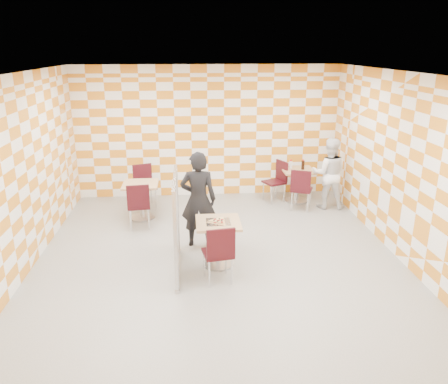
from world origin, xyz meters
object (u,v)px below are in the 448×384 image
sport_bottle (291,164)px  man_white (329,173)px  empty_table (141,195)px  chair_empty_near (139,203)px  chair_empty_far (144,182)px  chair_second_side (278,178)px  main_table (218,236)px  partition (176,225)px  soda_bottle (303,165)px  man_dark (198,200)px  chair_second_front (301,187)px  chair_main_front (219,250)px  second_table (297,180)px

sport_bottle → man_white: bearing=-39.1°
empty_table → chair_empty_near: (0.01, -0.57, 0.04)m
empty_table → chair_empty_far: 0.76m
chair_second_side → chair_empty_far: bearing=-178.5°
empty_table → chair_empty_far: size_ratio=0.81×
main_table → partition: 0.73m
man_white → soda_bottle: man_white is taller
main_table → man_dark: bearing=110.5°
chair_empty_far → partition: size_ratio=0.60×
chair_second_front → chair_empty_near: size_ratio=1.00×
chair_second_front → partition: size_ratio=0.60×
main_table → man_white: 3.57m
main_table → chair_second_side: bearing=62.4°
chair_second_front → soda_bottle: soda_bottle is taller
empty_table → chair_main_front: chair_main_front is taller
chair_main_front → empty_table: bearing=116.9°
second_table → chair_empty_far: bearing=-179.9°
main_table → chair_second_side: 3.36m
partition → man_white: (3.21, 2.63, -0.02)m
soda_bottle → empty_table: bearing=-167.8°
second_table → chair_second_front: chair_second_front is taller
man_white → second_table: bearing=-26.9°
chair_empty_far → partition: (0.78, -3.07, 0.25)m
chair_second_side → soda_bottle: 0.63m
man_dark → soda_bottle: man_dark is taller
chair_second_front → soda_bottle: size_ratio=4.02×
partition → soda_bottle: size_ratio=6.74×
chair_main_front → soda_bottle: (2.13, 3.51, 0.31)m
man_white → chair_empty_far: bearing=5.3°
chair_second_side → chair_second_front: bearing=-62.0°
chair_main_front → soda_bottle: size_ratio=4.02×
partition → second_table: bearing=49.3°
main_table → chair_main_front: bearing=-92.7°
main_table → chair_empty_far: (-1.43, 2.90, 0.04)m
chair_main_front → chair_empty_near: same height
partition → chair_main_front: bearing=-34.7°
main_table → chair_main_front: 0.60m
second_table → sport_bottle: size_ratio=3.75×
chair_empty_near → chair_empty_far: 1.33m
empty_table → soda_bottle: 3.62m
man_dark → man_white: bearing=-144.5°
chair_second_side → sport_bottle: 0.42m
chair_second_front → partition: 3.57m
second_table → soda_bottle: (0.10, -0.00, 0.34)m
chair_empty_far → partition: 3.18m
second_table → chair_second_front: 0.63m
empty_table → sport_bottle: 3.42m
chair_main_front → chair_second_side: 3.92m
chair_empty_near → sport_bottle: bearing=24.1°
second_table → empty_table: bearing=-167.4°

